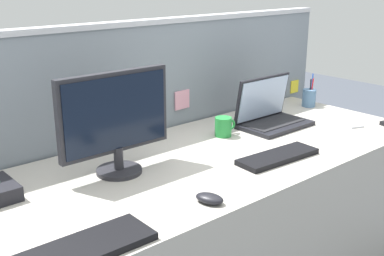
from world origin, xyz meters
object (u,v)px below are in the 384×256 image
desktop_monitor (115,118)px  computer_mouse_right_hand (210,198)px  keyboard_main (86,248)px  cell_phone_silver_slab (350,124)px  pen_cup (309,98)px  laptop (270,113)px  keyboard_spare (278,157)px  coffee_mug (224,127)px

desktop_monitor → computer_mouse_right_hand: 0.47m
keyboard_main → cell_phone_silver_slab: 1.59m
pen_cup → desktop_monitor: bearing=-175.5°
desktop_monitor → pen_cup: size_ratio=2.45×
desktop_monitor → laptop: desktop_monitor is taller
desktop_monitor → keyboard_main: desktop_monitor is taller
keyboard_main → keyboard_spare: bearing=7.1°
keyboard_main → computer_mouse_right_hand: computer_mouse_right_hand is taller
keyboard_spare → cell_phone_silver_slab: keyboard_spare is taller
laptop → keyboard_spare: 0.47m
keyboard_main → keyboard_spare: size_ratio=1.03×
cell_phone_silver_slab → computer_mouse_right_hand: bearing=-148.1°
laptop → cell_phone_silver_slab: laptop is taller
laptop → coffee_mug: (-0.29, 0.03, -0.02)m
laptop → cell_phone_silver_slab: (0.32, -0.26, -0.06)m
cell_phone_silver_slab → desktop_monitor: bearing=-168.4°
desktop_monitor → keyboard_main: (-0.37, -0.42, -0.20)m
keyboard_spare → laptop: bearing=48.8°
laptop → keyboard_spare: size_ratio=0.96×
laptop → keyboard_spare: bearing=-135.0°
desktop_monitor → cell_phone_silver_slab: (1.21, -0.24, -0.21)m
laptop → cell_phone_silver_slab: size_ratio=2.68×
pen_cup → cell_phone_silver_slab: (-0.13, -0.35, -0.05)m
computer_mouse_right_hand → cell_phone_silver_slab: (1.12, 0.18, -0.01)m
laptop → computer_mouse_right_hand: bearing=-151.6°
keyboard_main → computer_mouse_right_hand: size_ratio=3.79×
keyboard_main → cell_phone_silver_slab: (1.58, 0.18, -0.01)m
keyboard_spare → desktop_monitor: bearing=154.9°
keyboard_main → keyboard_spare: (0.93, 0.10, 0.00)m
coffee_mug → pen_cup: bearing=4.7°
laptop → pen_cup: laptop is taller
keyboard_spare → keyboard_main: bearing=-169.9°
pen_cup → keyboard_spare: bearing=-151.6°
keyboard_main → coffee_mug: size_ratio=3.26×
keyboard_main → cell_phone_silver_slab: keyboard_main is taller
laptop → keyboard_spare: laptop is taller
desktop_monitor → pen_cup: bearing=4.5°
desktop_monitor → coffee_mug: desktop_monitor is taller
laptop → keyboard_main: laptop is taller
keyboard_spare → coffee_mug: (0.04, 0.36, 0.03)m
keyboard_spare → cell_phone_silver_slab: bearing=10.0°
pen_cup → cell_phone_silver_slab: pen_cup is taller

